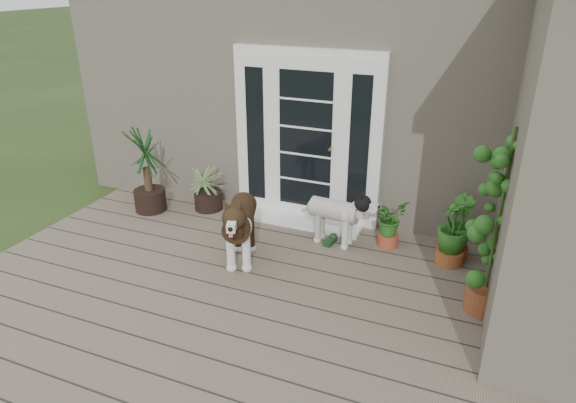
% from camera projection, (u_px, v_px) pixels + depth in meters
% --- Properties ---
extents(deck, '(6.20, 4.60, 0.12)m').
position_uv_depth(deck, '(244.00, 319.00, 4.81)').
color(deck, '#6B5B4C').
rests_on(deck, ground).
extents(house_main, '(7.40, 4.00, 3.10)m').
position_uv_depth(house_main, '(366.00, 80.00, 7.79)').
color(house_main, '#665E54').
rests_on(house_main, ground).
extents(door_unit, '(1.90, 0.14, 2.15)m').
position_uv_depth(door_unit, '(307.00, 138.00, 6.27)').
color(door_unit, white).
rests_on(door_unit, deck).
extents(door_step, '(1.60, 0.40, 0.05)m').
position_uv_depth(door_step, '(300.00, 220.00, 6.53)').
color(door_step, white).
rests_on(door_step, deck).
extents(brindle_dog, '(0.69, 1.02, 0.78)m').
position_uv_depth(brindle_dog, '(241.00, 229.00, 5.51)').
color(brindle_dog, '#362213').
rests_on(brindle_dog, deck).
extents(white_dog, '(0.79, 0.39, 0.63)m').
position_uv_depth(white_dog, '(334.00, 219.00, 5.91)').
color(white_dog, white).
rests_on(white_dog, deck).
extents(spider_plant, '(0.63, 0.63, 0.67)m').
position_uv_depth(spider_plant, '(207.00, 186.00, 6.79)').
color(spider_plant, '#7C9159').
rests_on(spider_plant, deck).
extents(yucca, '(0.81, 0.81, 1.15)m').
position_uv_depth(yucca, '(147.00, 170.00, 6.66)').
color(yucca, black).
rests_on(yucca, deck).
extents(herb_a, '(0.53, 0.53, 0.49)m').
position_uv_depth(herb_a, '(389.00, 227.00, 5.88)').
color(herb_a, '#1F5F1B').
rests_on(herb_a, deck).
extents(herb_b, '(0.48, 0.48, 0.54)m').
position_uv_depth(herb_b, '(457.00, 237.00, 5.61)').
color(herb_b, '#17511B').
rests_on(herb_b, deck).
extents(herb_c, '(0.47, 0.47, 0.63)m').
position_uv_depth(herb_c, '(452.00, 238.00, 5.50)').
color(herb_c, '#195A20').
rests_on(herb_c, deck).
extents(sapling, '(0.66, 0.66, 1.86)m').
position_uv_depth(sapling, '(498.00, 222.00, 4.46)').
color(sapling, '#20641C').
rests_on(sapling, deck).
extents(clog_left, '(0.23, 0.31, 0.08)m').
position_uv_depth(clog_left, '(319.00, 229.00, 6.29)').
color(clog_left, '#16371C').
rests_on(clog_left, deck).
extents(clog_right, '(0.16, 0.28, 0.08)m').
position_uv_depth(clog_right, '(330.00, 240.00, 6.02)').
color(clog_right, '#153419').
rests_on(clog_right, deck).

